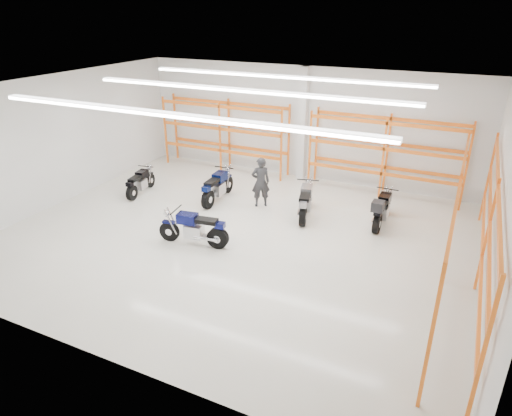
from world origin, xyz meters
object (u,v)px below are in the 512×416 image
at_px(motorcycle_main, 196,229).
at_px(motorcycle_back_d, 381,210).
at_px(motorcycle_back_a, 140,183).
at_px(structural_column, 303,125).
at_px(motorcycle_back_b, 217,188).
at_px(standing_man, 261,182).
at_px(motorcycle_back_c, 305,202).

height_order(motorcycle_main, motorcycle_back_d, motorcycle_back_d).
distance_m(motorcycle_back_a, structural_column, 6.79).
height_order(motorcycle_main, motorcycle_back_a, motorcycle_main).
height_order(motorcycle_back_a, motorcycle_back_b, motorcycle_back_b).
distance_m(motorcycle_back_a, standing_man, 4.73).
bearing_deg(standing_man, motorcycle_main, 47.95).
bearing_deg(motorcycle_back_a, motorcycle_main, -31.37).
bearing_deg(motorcycle_main, motorcycle_back_b, 109.59).
xyz_separation_m(motorcycle_back_c, standing_man, (-1.75, 0.18, 0.38)).
distance_m(motorcycle_back_d, standing_man, 4.24).
relative_size(motorcycle_back_a, motorcycle_back_d, 0.87).
bearing_deg(motorcycle_main, standing_man, 81.98).
bearing_deg(motorcycle_back_c, motorcycle_back_b, -177.92).
bearing_deg(motorcycle_back_a, motorcycle_back_c, 7.16).
relative_size(motorcycle_back_c, structural_column, 0.50).
xyz_separation_m(motorcycle_back_c, motorcycle_back_d, (2.47, 0.38, 0.03)).
height_order(standing_man, structural_column, structural_column).
relative_size(motorcycle_back_a, standing_man, 1.08).
height_order(motorcycle_back_c, standing_man, standing_man).
xyz_separation_m(motorcycle_back_c, structural_column, (-1.48, 3.56, 1.73)).
bearing_deg(motorcycle_back_a, standing_man, 12.04).
bearing_deg(motorcycle_back_a, structural_column, 41.81).
xyz_separation_m(motorcycle_back_b, structural_column, (1.90, 3.69, 1.72)).
xyz_separation_m(motorcycle_main, motorcycle_back_c, (2.24, 3.30, 0.01)).
bearing_deg(motorcycle_back_c, motorcycle_main, -124.18).
relative_size(motorcycle_back_d, standing_man, 1.24).
height_order(motorcycle_back_a, standing_man, standing_man).
relative_size(motorcycle_back_c, motorcycle_back_d, 1.00).
bearing_deg(motorcycle_main, motorcycle_back_d, 38.02).
distance_m(standing_man, structural_column, 3.65).
bearing_deg(motorcycle_back_c, structural_column, 112.52).
distance_m(motorcycle_main, motorcycle_back_d, 5.98).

